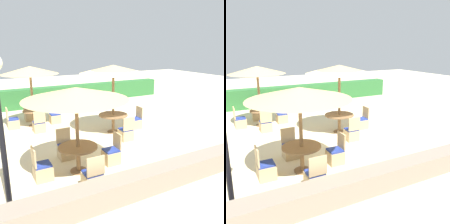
% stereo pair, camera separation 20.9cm
% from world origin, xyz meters
% --- Properties ---
extents(ground_plane, '(40.00, 40.00, 0.00)m').
position_xyz_m(ground_plane, '(0.00, 0.00, 0.00)').
color(ground_plane, beige).
extents(hedge_row, '(13.00, 0.70, 1.08)m').
position_xyz_m(hedge_row, '(0.00, 6.58, 0.54)').
color(hedge_row, '#2D6B33').
rests_on(hedge_row, ground_plane).
extents(stone_border, '(10.00, 0.56, 0.55)m').
position_xyz_m(stone_border, '(0.00, -3.36, 0.27)').
color(stone_border, gray).
rests_on(stone_border, ground_plane).
extents(parasol_front_left, '(2.80, 2.80, 2.40)m').
position_xyz_m(parasol_front_left, '(-2.30, -1.64, 2.23)').
color(parasol_front_left, olive).
rests_on(parasol_front_left, ground_plane).
extents(round_table_front_left, '(1.09, 1.09, 0.76)m').
position_xyz_m(round_table_front_left, '(-2.30, -1.64, 0.60)').
color(round_table_front_left, olive).
rests_on(round_table_front_left, ground_plane).
extents(patio_chair_front_left_south, '(0.46, 0.46, 0.93)m').
position_xyz_m(patio_chair_front_left_south, '(-2.31, -2.62, 0.26)').
color(patio_chair_front_left_south, tan).
rests_on(patio_chair_front_left_south, ground_plane).
extents(patio_chair_front_left_north, '(0.46, 0.46, 0.93)m').
position_xyz_m(patio_chair_front_left_north, '(-2.34, -0.64, 0.26)').
color(patio_chair_front_left_north, tan).
rests_on(patio_chair_front_left_north, ground_plane).
extents(patio_chair_front_left_east, '(0.46, 0.46, 0.93)m').
position_xyz_m(patio_chair_front_left_east, '(-1.24, -1.65, 0.26)').
color(patio_chair_front_left_east, tan).
rests_on(patio_chair_front_left_east, ground_plane).
extents(patio_chair_front_left_west, '(0.46, 0.46, 0.93)m').
position_xyz_m(patio_chair_front_left_west, '(-3.30, -1.60, 0.26)').
color(patio_chair_front_left_west, tan).
rests_on(patio_chair_front_left_west, ground_plane).
extents(parasol_back_left, '(2.35, 2.35, 2.60)m').
position_xyz_m(parasol_back_left, '(-2.52, 3.10, 2.42)').
color(parasol_back_left, olive).
rests_on(parasol_back_left, ground_plane).
extents(round_table_back_left, '(0.90, 0.90, 0.70)m').
position_xyz_m(round_table_back_left, '(-2.52, 3.10, 0.52)').
color(round_table_back_left, olive).
rests_on(round_table_back_left, ground_plane).
extents(patio_chair_back_left_north, '(0.46, 0.46, 0.93)m').
position_xyz_m(patio_chair_back_left_north, '(-2.52, 4.07, 0.26)').
color(patio_chair_back_left_north, tan).
rests_on(patio_chair_back_left_north, ground_plane).
extents(patio_chair_back_left_west, '(0.46, 0.46, 0.93)m').
position_xyz_m(patio_chair_back_left_west, '(-3.39, 3.16, 0.26)').
color(patio_chair_back_left_west, tan).
rests_on(patio_chair_back_left_west, ground_plane).
extents(patio_chair_back_left_east, '(0.46, 0.46, 0.93)m').
position_xyz_m(patio_chair_back_left_east, '(-1.58, 3.07, 0.26)').
color(patio_chair_back_left_east, tan).
rests_on(patio_chair_back_left_east, ground_plane).
extents(patio_chair_back_left_south, '(0.46, 0.46, 0.93)m').
position_xyz_m(patio_chair_back_left_south, '(-2.51, 2.19, 0.26)').
color(patio_chair_back_left_south, tan).
rests_on(patio_chair_back_left_south, ground_plane).
extents(parasol_center, '(2.61, 2.61, 2.71)m').
position_xyz_m(parasol_center, '(0.14, 0.75, 2.54)').
color(parasol_center, olive).
rests_on(parasol_center, ground_plane).
extents(round_table_center, '(1.17, 1.17, 0.74)m').
position_xyz_m(round_table_center, '(0.14, 0.75, 0.60)').
color(round_table_center, olive).
rests_on(round_table_center, ground_plane).
extents(patio_chair_center_south, '(0.46, 0.46, 0.93)m').
position_xyz_m(patio_chair_center_south, '(0.12, -0.27, 0.26)').
color(patio_chair_center_south, tan).
rests_on(patio_chair_center_south, ground_plane).
extents(patio_chair_center_east, '(0.46, 0.46, 0.93)m').
position_xyz_m(patio_chair_center_east, '(1.20, 0.71, 0.26)').
color(patio_chair_center_east, tan).
rests_on(patio_chair_center_east, ground_plane).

